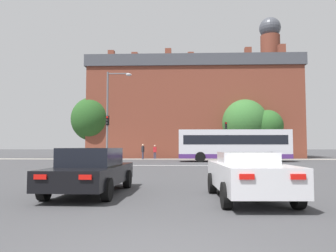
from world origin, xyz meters
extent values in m
cube|color=silver|center=(0.00, 21.86, 0.00)|extent=(9.41, 0.30, 0.01)
cube|color=gray|center=(0.00, 35.46, 0.01)|extent=(70.46, 2.50, 0.01)
cube|color=brown|center=(2.21, 43.38, 6.06)|extent=(28.48, 11.04, 12.13)
cube|color=#42444C|center=(2.21, 43.38, 12.91)|extent=(29.05, 11.48, 1.57)
cube|color=brown|center=(-9.78, 42.83, 14.68)|extent=(0.90, 0.90, 1.98)
cube|color=brown|center=(-6.46, 43.94, 14.68)|extent=(0.90, 0.90, 1.98)
cube|color=brown|center=(-1.34, 42.22, 14.68)|extent=(0.90, 0.90, 1.98)
cube|color=brown|center=(1.98, 44.17, 14.68)|extent=(0.90, 0.90, 1.98)
cube|color=brown|center=(6.76, 45.92, 14.68)|extent=(0.90, 0.90, 1.98)
cube|color=brown|center=(10.08, 42.06, 14.68)|extent=(0.90, 0.90, 1.98)
cube|color=brown|center=(14.49, 40.84, 14.68)|extent=(0.90, 0.90, 1.98)
cylinder|color=brown|center=(13.63, 43.38, 15.77)|extent=(2.79, 2.79, 4.14)
sphere|color=#42444C|center=(13.63, 43.38, 19.00)|extent=(3.10, 3.10, 3.10)
cube|color=black|center=(-2.48, 6.03, 0.60)|extent=(1.94, 4.81, 0.56)
cube|color=black|center=(-2.48, 5.98, 1.16)|extent=(1.62, 2.18, 0.56)
cylinder|color=black|center=(-3.31, 7.53, 0.32)|extent=(0.24, 0.65, 0.64)
cylinder|color=black|center=(-1.57, 7.48, 0.32)|extent=(0.24, 0.65, 0.64)
cylinder|color=black|center=(-3.39, 4.57, 0.32)|extent=(0.24, 0.65, 0.64)
cylinder|color=black|center=(-1.64, 4.53, 0.32)|extent=(0.24, 0.65, 0.64)
cube|color=red|center=(-3.10, 3.64, 0.74)|extent=(0.32, 0.06, 0.12)
cube|color=red|center=(-1.98, 3.61, 0.74)|extent=(0.32, 0.06, 0.12)
cube|color=silver|center=(2.24, 4.94, 0.67)|extent=(1.88, 4.37, 0.69)
cube|color=silver|center=(2.24, 5.05, 1.17)|extent=(1.55, 1.34, 0.31)
cylinder|color=black|center=(1.36, 6.25, 0.32)|extent=(0.24, 0.65, 0.64)
cylinder|color=black|center=(3.05, 6.30, 0.32)|extent=(0.24, 0.65, 0.64)
cylinder|color=black|center=(1.43, 3.58, 0.32)|extent=(0.24, 0.65, 0.64)
cylinder|color=black|center=(3.13, 3.62, 0.32)|extent=(0.24, 0.65, 0.64)
cube|color=red|center=(1.76, 2.74, 0.84)|extent=(0.32, 0.06, 0.12)
cube|color=red|center=(2.85, 2.77, 0.84)|extent=(0.32, 0.06, 0.12)
cube|color=silver|center=(5.70, 28.81, 1.76)|extent=(10.98, 2.53, 2.83)
cube|color=#4C2870|center=(5.70, 28.81, 0.57)|extent=(11.00, 2.55, 0.44)
cube|color=black|center=(5.70, 28.81, 2.18)|extent=(10.10, 2.56, 0.90)
cylinder|color=black|center=(9.11, 30.02, 0.50)|extent=(1.00, 0.28, 1.00)
cylinder|color=black|center=(9.11, 27.59, 0.50)|extent=(1.00, 0.28, 1.00)
cylinder|color=black|center=(2.30, 30.02, 0.50)|extent=(1.00, 0.28, 1.00)
cylinder|color=black|center=(2.30, 27.59, 0.50)|extent=(1.00, 0.28, 1.00)
cylinder|color=slate|center=(-5.75, 22.82, 1.65)|extent=(0.12, 0.12, 3.29)
cube|color=black|center=(-5.75, 22.82, 3.69)|extent=(0.26, 0.20, 0.80)
sphere|color=red|center=(-5.75, 22.69, 3.95)|extent=(0.17, 0.17, 0.17)
sphere|color=black|center=(-5.75, 22.69, 3.69)|extent=(0.17, 0.17, 0.17)
sphere|color=black|center=(-5.75, 22.69, 3.43)|extent=(0.17, 0.17, 0.17)
cylinder|color=slate|center=(5.82, 34.84, 1.82)|extent=(0.12, 0.12, 3.65)
cube|color=black|center=(5.82, 34.84, 4.05)|extent=(0.26, 0.20, 0.80)
sphere|color=red|center=(5.82, 34.71, 4.30)|extent=(0.17, 0.17, 0.17)
sphere|color=black|center=(5.82, 34.71, 4.05)|extent=(0.17, 0.17, 0.17)
sphere|color=black|center=(5.82, 34.71, 3.79)|extent=(0.17, 0.17, 0.17)
cylinder|color=slate|center=(-5.88, 23.31, 3.97)|extent=(0.16, 0.16, 7.94)
cylinder|color=slate|center=(-4.97, 23.31, 7.79)|extent=(1.82, 0.10, 0.10)
ellipsoid|color=#B2B2B7|center=(-4.06, 23.31, 7.69)|extent=(0.50, 0.36, 0.22)
cylinder|color=#333851|center=(-4.12, 35.15, 0.44)|extent=(0.13, 0.13, 0.87)
cylinder|color=#333851|center=(-4.17, 34.98, 0.44)|extent=(0.13, 0.13, 0.87)
cube|color=#232328|center=(-4.15, 35.06, 1.22)|extent=(0.32, 0.44, 0.69)
sphere|color=tan|center=(-4.15, 35.06, 1.69)|extent=(0.26, 0.26, 0.26)
cylinder|color=#333851|center=(-2.70, 36.24, 0.41)|extent=(0.13, 0.13, 0.83)
cylinder|color=#333851|center=(-2.87, 36.24, 0.41)|extent=(0.13, 0.13, 0.83)
cube|color=#B21E23|center=(-2.79, 36.24, 1.15)|extent=(0.40, 0.23, 0.65)
sphere|color=tan|center=(-2.79, 36.24, 1.60)|extent=(0.25, 0.25, 0.25)
cylinder|color=#4C3823|center=(-11.58, 39.45, 1.44)|extent=(0.36, 0.36, 2.87)
ellipsoid|color=#234C1E|center=(-11.58, 39.45, 5.26)|extent=(5.62, 5.62, 5.90)
cylinder|color=#4C3823|center=(11.25, 36.69, 1.24)|extent=(0.36, 0.36, 2.48)
ellipsoid|color=#285623|center=(11.25, 36.69, 4.09)|extent=(3.80, 3.80, 3.99)
cylinder|color=#4C3823|center=(8.63, 37.59, 1.03)|extent=(0.36, 0.36, 2.07)
ellipsoid|color=#33662D|center=(8.63, 37.59, 4.52)|extent=(5.77, 5.77, 6.06)
camera|label=1|loc=(0.33, -4.34, 1.47)|focal=35.00mm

